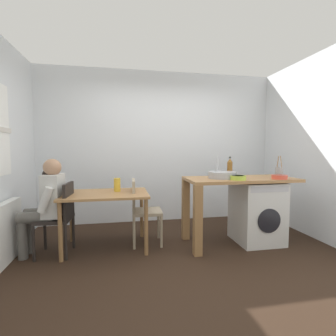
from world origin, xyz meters
name	(u,v)px	position (x,y,z in m)	size (l,w,h in m)	color
ground_plane	(182,260)	(0.00, 0.00, 0.00)	(5.46, 5.46, 0.00)	black
wall_back	(159,147)	(0.00, 1.75, 1.35)	(4.60, 0.10, 2.70)	silver
radiator	(4,234)	(-2.02, 0.30, 0.35)	(0.10, 0.80, 0.70)	white
dining_table	(106,200)	(-0.90, 0.56, 0.64)	(1.10, 0.76, 0.74)	#9E7042
chair_person_seat	(60,214)	(-1.44, 0.46, 0.51)	(0.43, 0.43, 0.90)	black
chair_opposite	(142,208)	(-0.42, 0.62, 0.51)	(0.42, 0.42, 0.90)	gray
seated_person	(46,202)	(-1.61, 0.47, 0.67)	(0.51, 0.52, 1.20)	#595651
kitchen_counter	(226,190)	(0.71, 0.39, 0.76)	(1.50, 0.68, 0.92)	#9E7042
washing_machine	(257,212)	(1.19, 0.39, 0.43)	(0.60, 0.61, 0.86)	silver
sink_basin	(222,175)	(0.66, 0.39, 0.97)	(0.38, 0.38, 0.09)	#9EA0A5
tap	(217,167)	(0.66, 0.57, 1.06)	(0.02, 0.02, 0.28)	#B2B2B7
bottle_tall_green	(230,167)	(0.89, 0.66, 1.05)	(0.08, 0.08, 0.28)	brown
mixing_bowl	(238,177)	(0.79, 0.19, 0.95)	(0.20, 0.20, 0.06)	#A8C63D
utensil_crock	(279,172)	(1.56, 0.44, 0.99)	(0.11, 0.11, 0.30)	gray
colander	(279,177)	(1.38, 0.17, 0.95)	(0.20, 0.20, 0.06)	#D84C38
vase	(117,185)	(-0.75, 0.66, 0.83)	(0.09, 0.09, 0.18)	gold
scissors	(240,178)	(0.88, 0.29, 0.92)	(0.15, 0.06, 0.01)	#B2B2B7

